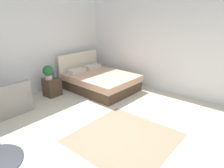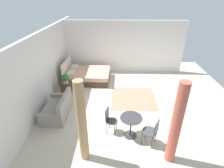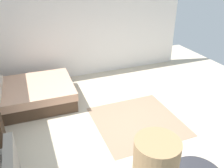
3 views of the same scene
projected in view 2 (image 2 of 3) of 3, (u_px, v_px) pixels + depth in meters
name	position (u px, v px, depth m)	size (l,w,h in m)	color
ground_plane	(125.00, 101.00, 7.45)	(9.29, 9.47, 0.02)	beige
wall_back	(44.00, 69.00, 6.86)	(9.29, 0.12, 2.80)	silver
wall_right	(124.00, 47.00, 9.57)	(0.12, 6.47, 2.80)	silver
area_rug	(133.00, 98.00, 7.59)	(1.87, 1.87, 0.01)	#93755B
bed	(87.00, 75.00, 9.01)	(1.70, 2.20, 1.09)	#473323
couch	(58.00, 109.00, 6.45)	(1.45, 0.82, 0.81)	gray
nightstand	(66.00, 88.00, 7.87)	(0.44, 0.40, 0.54)	#473323
potted_plant	(65.00, 78.00, 7.55)	(0.30, 0.30, 0.42)	tan
vase	(66.00, 79.00, 7.81)	(0.13, 0.13, 0.17)	slate
balcony_table	(131.00, 123.00, 5.41)	(0.68, 0.68, 0.72)	#2D2D33
cafe_chair_near_window	(153.00, 131.00, 5.06)	(0.60, 0.60, 0.88)	#3F3F44
cafe_chair_near_couch	(109.00, 118.00, 5.56)	(0.45, 0.45, 0.89)	#2D2D33
curtain_left	(176.00, 125.00, 4.30)	(0.26, 0.26, 2.38)	#C15B47
curtain_right	(82.00, 123.00, 4.35)	(0.24, 0.24, 2.38)	tan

